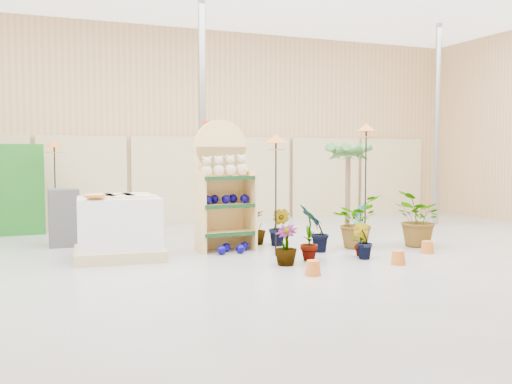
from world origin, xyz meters
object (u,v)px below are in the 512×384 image
pallet_stack (119,228)px  display_shelf (223,190)px  bird_table_front (276,143)px  potted_plant_2 (356,221)px

pallet_stack → display_shelf: bearing=12.3°
pallet_stack → bird_table_front: size_ratio=0.74×
display_shelf → potted_plant_2: bearing=-20.8°
bird_table_front → potted_plant_2: (1.59, 0.22, -1.33)m
pallet_stack → potted_plant_2: bearing=-2.0°
display_shelf → potted_plant_2: (2.17, -0.70, -0.55)m
pallet_stack → bird_table_front: bearing=-11.7°
display_shelf → bird_table_front: 1.34m
pallet_stack → bird_table_front: (2.33, -0.69, 1.30)m
display_shelf → potted_plant_2: display_shelf is taller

